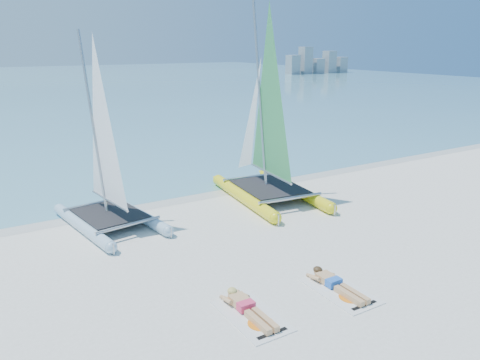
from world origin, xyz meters
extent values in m
plane|color=white|center=(0.00, 0.00, 0.00)|extent=(140.00, 140.00, 0.00)
cube|color=#7DCCD0|center=(0.00, 63.00, 0.01)|extent=(140.00, 115.00, 0.01)
cube|color=beige|center=(0.00, 5.50, 0.00)|extent=(140.00, 1.40, 0.01)
cube|color=gray|center=(48.00, 62.00, 1.75)|extent=(2.00, 2.00, 3.50)
cube|color=gray|center=(51.00, 62.00, 2.50)|extent=(2.00, 2.00, 5.00)
cube|color=gray|center=(54.00, 62.00, 1.40)|extent=(2.00, 2.00, 2.80)
cube|color=gray|center=(57.00, 62.00, 2.10)|extent=(2.00, 2.00, 4.20)
cube|color=gray|center=(60.00, 62.00, 1.50)|extent=(2.00, 2.00, 3.00)
cylinder|color=#B0CFE7|center=(-4.47, 3.99, 0.18)|extent=(0.94, 4.05, 0.36)
cone|color=#B0CFE7|center=(-4.79, 6.19, 0.18)|extent=(0.41, 0.56, 0.34)
cylinder|color=#B0CFE7|center=(-2.68, 4.25, 0.18)|extent=(0.94, 4.05, 0.36)
cone|color=#B0CFE7|center=(-3.00, 6.46, 0.18)|extent=(0.41, 0.56, 0.34)
cube|color=black|center=(-3.57, 4.12, 0.39)|extent=(2.05, 2.45, 0.03)
cylinder|color=#AEB1B5|center=(-3.68, 4.83, 3.16)|extent=(0.24, 1.06, 5.57)
cylinder|color=#FEFF1A|center=(1.18, 3.80, 0.21)|extent=(0.95, 4.82, 0.42)
cone|color=#FEFF1A|center=(1.47, 6.43, 0.21)|extent=(0.47, 0.65, 0.40)
cylinder|color=#FEFF1A|center=(3.31, 3.57, 0.21)|extent=(0.95, 4.82, 0.42)
cone|color=#FEFF1A|center=(3.60, 6.20, 0.21)|extent=(0.47, 0.65, 0.40)
cube|color=black|center=(2.25, 3.69, 0.46)|extent=(2.34, 2.85, 0.03)
cylinder|color=#AEB1B5|center=(2.34, 4.54, 3.76)|extent=(0.24, 1.27, 6.61)
cube|color=white|center=(-2.55, -2.59, 0.01)|extent=(1.00, 1.85, 0.02)
cube|color=tan|center=(-2.55, -2.16, 0.12)|extent=(0.36, 0.55, 0.17)
cube|color=#EC3762|center=(-2.55, -2.36, 0.12)|extent=(0.37, 0.22, 0.17)
cube|color=tan|center=(-2.55, -2.96, 0.09)|extent=(0.31, 0.85, 0.13)
sphere|color=tan|center=(-2.55, -1.79, 0.16)|extent=(0.21, 0.21, 0.21)
ellipsoid|color=tan|center=(-2.55, -1.78, 0.20)|extent=(0.22, 0.24, 0.15)
cube|color=white|center=(-0.23, -2.79, 0.01)|extent=(1.00, 1.85, 0.02)
cube|color=tan|center=(-0.23, -2.36, 0.12)|extent=(0.36, 0.55, 0.17)
cube|color=blue|center=(-0.23, -2.56, 0.12)|extent=(0.37, 0.22, 0.17)
cube|color=tan|center=(-0.23, -3.16, 0.09)|extent=(0.31, 0.85, 0.13)
sphere|color=tan|center=(-0.23, -1.99, 0.16)|extent=(0.21, 0.21, 0.21)
ellipsoid|color=#3C2915|center=(-0.23, -1.98, 0.20)|extent=(0.22, 0.24, 0.15)
camera|label=1|loc=(-7.25, -9.86, 5.52)|focal=35.00mm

